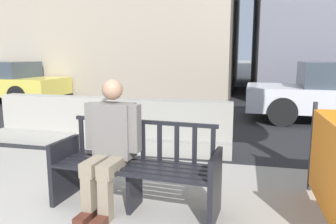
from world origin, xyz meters
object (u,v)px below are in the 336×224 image
at_px(street_bench, 135,170).
at_px(jersey_barrier_centre, 170,131).
at_px(jersey_barrier_left, 56,123).
at_px(seated_person, 110,142).

bearing_deg(street_bench, jersey_barrier_centre, 92.88).
relative_size(street_bench, jersey_barrier_centre, 0.85).
relative_size(street_bench, jersey_barrier_left, 0.86).
distance_m(street_bench, seated_person, 0.39).
height_order(seated_person, jersey_barrier_centre, seated_person).
relative_size(street_bench, seated_person, 1.31).
bearing_deg(street_bench, jersey_barrier_left, 135.96).
bearing_deg(street_bench, seated_person, -171.77).
distance_m(street_bench, jersey_barrier_centre, 2.03).
relative_size(jersey_barrier_centre, jersey_barrier_left, 1.00).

